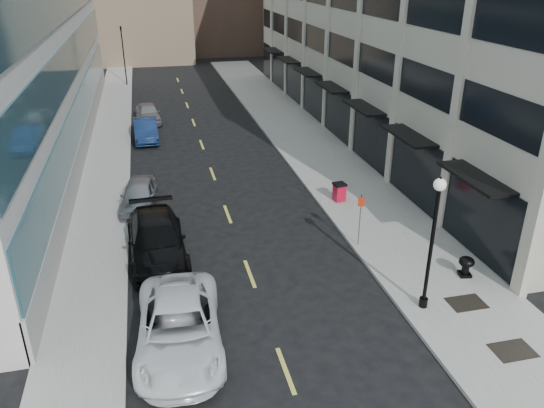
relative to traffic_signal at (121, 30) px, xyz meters
name	(u,v)px	position (x,y,z in m)	size (l,w,h in m)	color
sidewalk_right	(327,163)	(13.00, -28.00, -5.64)	(5.00, 80.00, 0.15)	gray
sidewalk_left	(104,182)	(-1.00, -28.00, -5.64)	(3.00, 80.00, 0.15)	gray
building_right	(423,7)	(22.44, -21.01, 3.28)	(15.30, 46.50, 18.25)	#B4A998
grate_mid	(513,350)	(13.10, -47.00, -5.56)	(1.40, 1.00, 0.01)	black
grate_far	(466,303)	(13.10, -44.20, -5.56)	(1.40, 1.00, 0.01)	black
road_centerline	(219,192)	(5.50, -31.00, -5.71)	(0.15, 68.20, 0.01)	#D8CC4C
traffic_signal	(121,30)	(0.00, 0.00, 0.00)	(0.66, 0.66, 6.98)	black
car_white_van	(179,327)	(2.30, -44.08, -4.87)	(2.80, 6.07, 1.69)	white
car_black_pickup	(157,240)	(1.80, -37.70, -4.85)	(2.44, 5.99, 1.74)	black
car_silver_sedan	(139,195)	(1.08, -32.15, -4.96)	(1.78, 4.42, 1.51)	gray
car_blue_sedan	(146,130)	(1.65, -20.00, -4.94)	(1.65, 4.74, 1.56)	navy
car_grey_sedan	(148,113)	(1.92, -15.03, -4.95)	(1.81, 4.49, 1.53)	gray
trash_bin	(339,191)	(11.63, -34.02, -5.02)	(0.71, 0.75, 1.02)	red
lamppost	(433,233)	(11.38, -44.00, -2.45)	(0.44, 0.44, 5.31)	black
sign_post	(360,213)	(10.80, -38.92, -3.96)	(0.29, 0.11, 2.52)	slate
urn_planter	(466,264)	(14.10, -42.43, -5.03)	(0.63, 0.63, 0.88)	black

